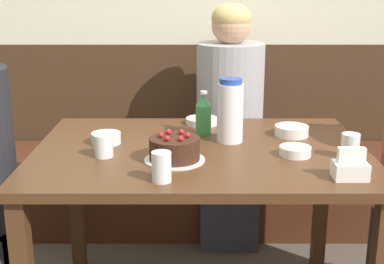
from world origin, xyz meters
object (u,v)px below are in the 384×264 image
at_px(soju_bottle, 205,114).
at_px(bowl_soup_white, 293,131).
at_px(bench_seat, 199,190).
at_px(water_pitcher, 232,111).
at_px(bowl_side_dish, 108,138).
at_px(bowl_sauce_shallow, 203,121).
at_px(glass_water_tall, 105,146).
at_px(napkin_holder, 352,168).
at_px(glass_tumbler_short, 163,167).
at_px(glass_shot_small, 352,146).
at_px(birthday_cake, 176,149).
at_px(bowl_rice_small, 297,151).
at_px(person_dark_striped, 231,131).

relative_size(soju_bottle, bowl_soup_white, 1.32).
xyz_separation_m(bench_seat, soju_bottle, (0.02, -0.63, 0.60)).
bearing_deg(water_pitcher, bowl_soup_white, 16.66).
distance_m(water_pitcher, bowl_side_dish, 0.50).
distance_m(bowl_sauce_shallow, glass_water_tall, 0.59).
distance_m(napkin_holder, glass_tumbler_short, 0.61).
distance_m(glass_tumbler_short, glass_shot_small, 0.71).
height_order(glass_tumbler_short, glass_shot_small, glass_tumbler_short).
xyz_separation_m(birthday_cake, napkin_holder, (0.58, -0.18, -0.00)).
relative_size(birthday_cake, glass_tumbler_short, 2.20).
relative_size(bench_seat, glass_shot_small, 28.21).
bearing_deg(water_pitcher, glass_shot_small, -26.27).
relative_size(bowl_rice_small, glass_shot_small, 1.27).
bearing_deg(bowl_soup_white, person_dark_striped, 111.84).
bearing_deg(napkin_holder, bowl_sauce_shallow, 124.74).
bearing_deg(glass_water_tall, bowl_side_dish, 95.89).
xyz_separation_m(birthday_cake, soju_bottle, (0.11, 0.34, 0.04)).
xyz_separation_m(bench_seat, birthday_cake, (-0.09, -0.98, 0.56)).
distance_m(bench_seat, glass_water_tall, 1.14).
bearing_deg(water_pitcher, bench_seat, 99.15).
height_order(bowl_sauce_shallow, glass_water_tall, glass_water_tall).
bearing_deg(soju_bottle, person_dark_striped, 74.20).
xyz_separation_m(birthday_cake, bowl_side_dish, (-0.28, 0.21, -0.02)).
relative_size(bowl_rice_small, bowl_sauce_shallow, 0.81).
xyz_separation_m(glass_water_tall, person_dark_striped, (0.52, 0.82, -0.18)).
relative_size(napkin_holder, bowl_soup_white, 0.79).
height_order(bench_seat, bowl_sauce_shallow, bowl_sauce_shallow).
bearing_deg(person_dark_striped, glass_shot_small, 24.44).
relative_size(soju_bottle, glass_water_tall, 2.21).
bearing_deg(bowl_soup_white, glass_water_tall, -159.77).
xyz_separation_m(birthday_cake, person_dark_striped, (0.26, 0.86, -0.18)).
xyz_separation_m(bowl_soup_white, bowl_rice_small, (-0.03, -0.26, -0.00)).
xyz_separation_m(water_pitcher, bowl_side_dish, (-0.49, -0.03, -0.10)).
distance_m(bowl_sauce_shallow, glass_shot_small, 0.71).
bearing_deg(soju_bottle, bowl_rice_small, -40.67).
distance_m(birthday_cake, bowl_side_dish, 0.35).
bearing_deg(napkin_holder, glass_water_tall, 165.15).
relative_size(bench_seat, person_dark_striped, 2.05).
xyz_separation_m(bowl_rice_small, person_dark_striped, (-0.19, 0.80, -0.15)).
xyz_separation_m(soju_bottle, bowl_sauce_shallow, (-0.00, 0.16, -0.07)).
distance_m(bowl_side_dish, person_dark_striped, 0.86).
distance_m(bench_seat, glass_shot_small, 1.23).
relative_size(napkin_holder, bowl_rice_small, 0.95).
relative_size(bench_seat, soju_bottle, 14.06).
xyz_separation_m(bench_seat, bowl_side_dish, (-0.37, -0.77, 0.54)).
bearing_deg(glass_shot_small, napkin_holder, -105.55).
distance_m(bowl_side_dish, glass_water_tall, 0.17).
relative_size(glass_water_tall, person_dark_striped, 0.07).
xyz_separation_m(bowl_soup_white, person_dark_striped, (-0.22, 0.55, -0.15)).
bearing_deg(soju_bottle, water_pitcher, -45.50).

